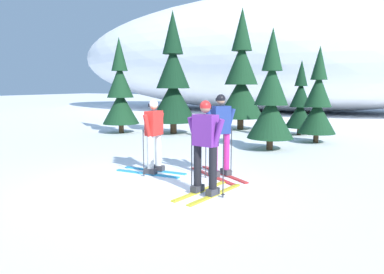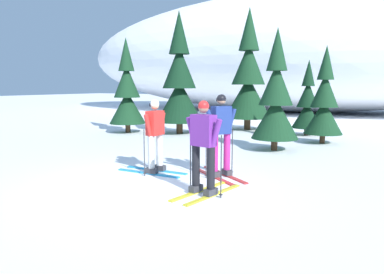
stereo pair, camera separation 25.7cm
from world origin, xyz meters
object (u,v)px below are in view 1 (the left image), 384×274
object	(u,v)px
pine_tree_far_left	(120,94)
pine_tree_center_right	(271,100)
pine_tree_left	(173,83)
pine_tree_center_left	(241,80)
pine_tree_far_right	(318,103)
skier_purple_jacket	(205,145)
pine_tree_right	(300,104)
skier_red_jacket	(154,135)
skier_navy_jacket	(220,134)

from	to	relation	value
pine_tree_far_left	pine_tree_center_right	xyz separation A→B (m)	(6.75, -0.99, -0.10)
pine_tree_left	pine_tree_center_left	distance (m)	3.36
pine_tree_center_right	pine_tree_far_right	distance (m)	2.43
skier_purple_jacket	pine_tree_far_right	distance (m)	7.43
pine_tree_left	pine_tree_center_right	distance (m)	5.04
pine_tree_left	pine_tree_right	bearing A→B (deg)	23.91
skier_red_jacket	pine_tree_far_right	distance (m)	6.96
skier_purple_jacket	pine_tree_center_left	xyz separation A→B (m)	(-2.89, 9.72, 1.34)
skier_purple_jacket	pine_tree_right	xyz separation A→B (m)	(-0.11, 9.15, 0.34)
pine_tree_center_left	pine_tree_center_right	distance (m)	5.31
pine_tree_far_left	pine_tree_center_left	world-z (taller)	pine_tree_center_left
skier_purple_jacket	pine_tree_center_left	distance (m)	10.23
skier_navy_jacket	pine_tree_center_left	bearing A→B (deg)	107.25
pine_tree_right	pine_tree_left	bearing A→B (deg)	-156.09
pine_tree_far_right	pine_tree_center_left	bearing A→B (deg)	147.64
pine_tree_center_left	pine_tree_far_right	world-z (taller)	pine_tree_center_left
skier_red_jacket	pine_tree_far_left	xyz separation A→B (m)	(-5.21, 5.24, 0.78)
skier_red_jacket	pine_tree_center_left	distance (m)	8.97
pine_tree_right	pine_tree_far_right	size ratio (longest dim) A/B	0.90
pine_tree_center_right	pine_tree_far_left	bearing A→B (deg)	171.63
pine_tree_left	pine_tree_right	distance (m)	5.29
pine_tree_left	pine_tree_center_left	bearing A→B (deg)	53.36
pine_tree_far_left	skier_purple_jacket	bearing A→B (deg)	-41.49
pine_tree_far_left	pine_tree_center_left	size ratio (longest dim) A/B	0.74
pine_tree_left	pine_tree_far_right	bearing A→B (deg)	3.30
pine_tree_right	pine_tree_far_right	world-z (taller)	pine_tree_far_right
skier_red_jacket	pine_tree_far_left	distance (m)	7.43
pine_tree_right	pine_tree_center_left	bearing A→B (deg)	168.34
skier_navy_jacket	pine_tree_left	xyz separation A→B (m)	(-4.60, 5.67, 1.15)
skier_navy_jacket	pine_tree_center_right	distance (m)	3.87
skier_red_jacket	skier_purple_jacket	size ratio (longest dim) A/B	0.97
skier_red_jacket	pine_tree_right	size ratio (longest dim) A/B	0.56
pine_tree_center_right	pine_tree_right	bearing A→B (deg)	88.31
skier_red_jacket	pine_tree_left	xyz separation A→B (m)	(-3.12, 6.10, 1.21)
skier_navy_jacket	pine_tree_center_left	distance (m)	8.85
skier_purple_jacket	pine_tree_left	world-z (taller)	pine_tree_left
pine_tree_right	skier_purple_jacket	bearing A→B (deg)	-89.28
pine_tree_right	pine_tree_far_left	bearing A→B (deg)	-156.58
skier_navy_jacket	pine_tree_right	size ratio (longest dim) A/B	0.60
pine_tree_right	skier_navy_jacket	bearing A→B (deg)	-91.32
skier_purple_jacket	pine_tree_left	xyz separation A→B (m)	(-4.89, 7.03, 1.17)
pine_tree_far_left	pine_tree_center_left	distance (m)	5.45
pine_tree_center_right	pine_tree_far_right	bearing A→B (deg)	63.97
pine_tree_left	pine_tree_far_right	world-z (taller)	pine_tree_left
pine_tree_far_left	pine_tree_right	size ratio (longest dim) A/B	1.32
pine_tree_center_left	pine_tree_left	bearing A→B (deg)	-126.64
skier_navy_jacket	pine_tree_center_right	size ratio (longest dim) A/B	0.49
pine_tree_far_left	pine_tree_far_right	distance (m)	7.91
skier_navy_jacket	skier_purple_jacket	bearing A→B (deg)	-77.86
skier_navy_jacket	pine_tree_center_right	xyz separation A→B (m)	(0.06, 3.82, 0.62)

